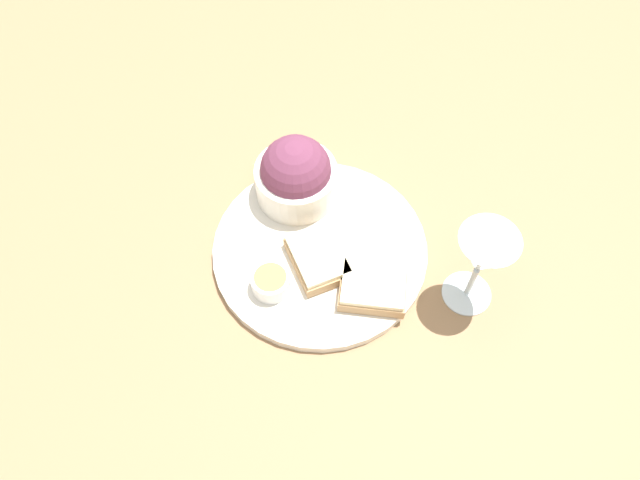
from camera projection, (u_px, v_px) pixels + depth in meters
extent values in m
plane|color=#93704C|center=(320.00, 253.00, 0.86)|extent=(4.00, 4.00, 0.00)
cylinder|color=silver|center=(320.00, 250.00, 0.85)|extent=(0.29, 0.29, 0.01)
cylinder|color=silver|center=(296.00, 182.00, 0.87)|extent=(0.12, 0.12, 0.05)
sphere|color=#6B334C|center=(296.00, 170.00, 0.85)|extent=(0.10, 0.10, 0.10)
cylinder|color=white|center=(271.00, 282.00, 0.80)|extent=(0.05, 0.05, 0.03)
cylinder|color=tan|center=(270.00, 279.00, 0.80)|extent=(0.04, 0.04, 0.01)
cube|color=tan|center=(318.00, 260.00, 0.83)|extent=(0.11, 0.10, 0.02)
cube|color=beige|center=(318.00, 255.00, 0.82)|extent=(0.10, 0.10, 0.01)
cube|color=tan|center=(373.00, 289.00, 0.80)|extent=(0.11, 0.10, 0.02)
cube|color=beige|center=(374.00, 284.00, 0.79)|extent=(0.10, 0.09, 0.01)
cylinder|color=silver|center=(466.00, 293.00, 0.82)|extent=(0.07, 0.07, 0.01)
cylinder|color=silver|center=(472.00, 282.00, 0.80)|extent=(0.01, 0.01, 0.06)
cone|color=silver|center=(483.00, 256.00, 0.74)|extent=(0.07, 0.07, 0.07)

